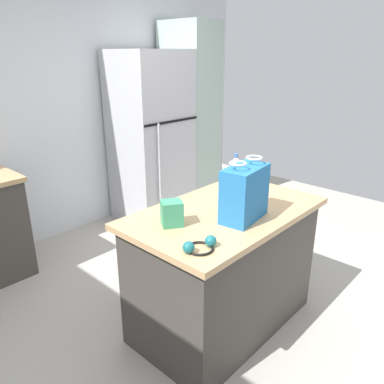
% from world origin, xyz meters
% --- Properties ---
extents(ground, '(6.56, 6.56, 0.00)m').
position_xyz_m(ground, '(0.00, 0.00, 0.00)').
color(ground, '#ADA89E').
extents(back_wall, '(5.47, 0.13, 2.77)m').
position_xyz_m(back_wall, '(-0.01, 2.21, 1.39)').
color(back_wall, silver).
rests_on(back_wall, ground).
extents(kitchen_island, '(1.33, 0.80, 0.89)m').
position_xyz_m(kitchen_island, '(-0.02, -0.04, 0.45)').
color(kitchen_island, '#423D38').
rests_on(kitchen_island, ground).
extents(refrigerator, '(0.78, 0.72, 1.90)m').
position_xyz_m(refrigerator, '(0.95, 1.79, 0.95)').
color(refrigerator, '#B7B7BC').
rests_on(refrigerator, ground).
extents(tall_cabinet, '(0.47, 0.64, 2.21)m').
position_xyz_m(tall_cabinet, '(1.60, 1.79, 1.10)').
color(tall_cabinet, '#9EB2A8').
rests_on(tall_cabinet, ground).
extents(shopping_bag, '(0.35, 0.22, 0.38)m').
position_xyz_m(shopping_bag, '(-0.05, -0.20, 1.06)').
color(shopping_bag, '#236BAD').
rests_on(shopping_bag, kitchen_island).
extents(small_box, '(0.16, 0.16, 0.15)m').
position_xyz_m(small_box, '(-0.42, 0.05, 0.97)').
color(small_box, '#388E66').
rests_on(small_box, kitchen_island).
extents(bottle, '(0.06, 0.06, 0.24)m').
position_xyz_m(bottle, '(0.46, 0.24, 1.00)').
color(bottle, white).
rests_on(bottle, kitchen_island).
extents(ear_defenders, '(0.19, 0.19, 0.06)m').
position_xyz_m(ear_defenders, '(-0.53, -0.27, 0.91)').
color(ear_defenders, black).
rests_on(ear_defenders, kitchen_island).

